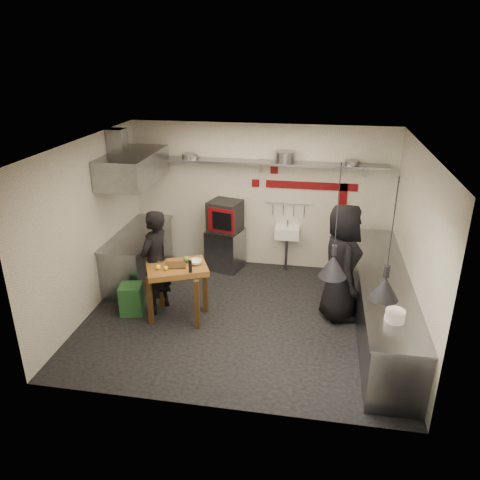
% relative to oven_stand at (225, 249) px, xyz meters
% --- Properties ---
extents(floor, '(5.00, 5.00, 0.00)m').
position_rel_oven_stand_xyz_m(floor, '(0.64, -1.78, -0.40)').
color(floor, black).
rests_on(floor, ground).
extents(ceiling, '(5.00, 5.00, 0.00)m').
position_rel_oven_stand_xyz_m(ceiling, '(0.64, -1.78, 2.40)').
color(ceiling, beige).
rests_on(ceiling, floor).
extents(wall_back, '(5.00, 0.04, 2.80)m').
position_rel_oven_stand_xyz_m(wall_back, '(0.64, 0.32, 1.00)').
color(wall_back, silver).
rests_on(wall_back, floor).
extents(wall_front, '(5.00, 0.04, 2.80)m').
position_rel_oven_stand_xyz_m(wall_front, '(0.64, -3.88, 1.00)').
color(wall_front, silver).
rests_on(wall_front, floor).
extents(wall_left, '(0.04, 4.20, 2.80)m').
position_rel_oven_stand_xyz_m(wall_left, '(-1.86, -1.78, 1.00)').
color(wall_left, silver).
rests_on(wall_left, floor).
extents(wall_right, '(0.04, 4.20, 2.80)m').
position_rel_oven_stand_xyz_m(wall_right, '(3.14, -1.78, 1.00)').
color(wall_right, silver).
rests_on(wall_right, floor).
extents(red_band_horiz, '(1.70, 0.02, 0.14)m').
position_rel_oven_stand_xyz_m(red_band_horiz, '(1.59, 0.30, 1.28)').
color(red_band_horiz, '#61090D').
rests_on(red_band_horiz, wall_back).
extents(red_band_vert, '(0.14, 0.02, 1.10)m').
position_rel_oven_stand_xyz_m(red_band_vert, '(2.19, 0.30, 0.80)').
color(red_band_vert, '#61090D').
rests_on(red_band_vert, wall_back).
extents(red_tile_a, '(0.14, 0.02, 0.14)m').
position_rel_oven_stand_xyz_m(red_tile_a, '(0.89, 0.30, 1.55)').
color(red_tile_a, '#61090D').
rests_on(red_tile_a, wall_back).
extents(red_tile_b, '(0.14, 0.02, 0.14)m').
position_rel_oven_stand_xyz_m(red_tile_b, '(0.54, 0.30, 1.28)').
color(red_tile_b, '#61090D').
rests_on(red_tile_b, wall_back).
extents(back_shelf, '(4.60, 0.34, 0.04)m').
position_rel_oven_stand_xyz_m(back_shelf, '(0.64, 0.14, 1.72)').
color(back_shelf, slate).
rests_on(back_shelf, wall_back).
extents(shelf_bracket_left, '(0.04, 0.06, 0.24)m').
position_rel_oven_stand_xyz_m(shelf_bracket_left, '(-1.26, 0.29, 1.62)').
color(shelf_bracket_left, slate).
rests_on(shelf_bracket_left, wall_back).
extents(shelf_bracket_mid, '(0.04, 0.06, 0.24)m').
position_rel_oven_stand_xyz_m(shelf_bracket_mid, '(0.64, 0.29, 1.62)').
color(shelf_bracket_mid, slate).
rests_on(shelf_bracket_mid, wall_back).
extents(shelf_bracket_right, '(0.04, 0.06, 0.24)m').
position_rel_oven_stand_xyz_m(shelf_bracket_right, '(2.54, 0.29, 1.62)').
color(shelf_bracket_right, slate).
rests_on(shelf_bracket_right, wall_back).
extents(pan_far_left, '(0.29, 0.29, 0.09)m').
position_rel_oven_stand_xyz_m(pan_far_left, '(-0.70, 0.14, 1.79)').
color(pan_far_left, slate).
rests_on(pan_far_left, back_shelf).
extents(pan_mid_left, '(0.31, 0.31, 0.07)m').
position_rel_oven_stand_xyz_m(pan_mid_left, '(-0.64, 0.14, 1.78)').
color(pan_mid_left, slate).
rests_on(pan_mid_left, back_shelf).
extents(stock_pot, '(0.42, 0.42, 0.20)m').
position_rel_oven_stand_xyz_m(stock_pot, '(1.10, 0.14, 1.84)').
color(stock_pot, slate).
rests_on(stock_pot, back_shelf).
extents(pan_right, '(0.30, 0.30, 0.08)m').
position_rel_oven_stand_xyz_m(pan_right, '(2.29, 0.14, 1.78)').
color(pan_right, slate).
rests_on(pan_right, back_shelf).
extents(oven_stand, '(0.77, 0.73, 0.80)m').
position_rel_oven_stand_xyz_m(oven_stand, '(0.00, 0.00, 0.00)').
color(oven_stand, slate).
rests_on(oven_stand, floor).
extents(combi_oven, '(0.69, 0.66, 0.58)m').
position_rel_oven_stand_xyz_m(combi_oven, '(0.00, 0.01, 0.69)').
color(combi_oven, black).
rests_on(combi_oven, oven_stand).
extents(oven_door, '(0.53, 0.18, 0.46)m').
position_rel_oven_stand_xyz_m(oven_door, '(-0.02, -0.27, 0.69)').
color(oven_door, '#61090D').
rests_on(oven_door, combi_oven).
extents(oven_glass, '(0.38, 0.13, 0.34)m').
position_rel_oven_stand_xyz_m(oven_glass, '(0.00, -0.30, 0.69)').
color(oven_glass, black).
rests_on(oven_glass, oven_door).
extents(hand_sink, '(0.46, 0.34, 0.22)m').
position_rel_oven_stand_xyz_m(hand_sink, '(1.19, 0.14, 0.38)').
color(hand_sink, white).
rests_on(hand_sink, wall_back).
extents(sink_tap, '(0.03, 0.03, 0.14)m').
position_rel_oven_stand_xyz_m(sink_tap, '(1.19, 0.14, 0.56)').
color(sink_tap, slate).
rests_on(sink_tap, hand_sink).
extents(sink_drain, '(0.06, 0.06, 0.66)m').
position_rel_oven_stand_xyz_m(sink_drain, '(1.19, 0.10, -0.06)').
color(sink_drain, slate).
rests_on(sink_drain, floor).
extents(utensil_rail, '(0.90, 0.02, 0.02)m').
position_rel_oven_stand_xyz_m(utensil_rail, '(1.19, 0.28, 0.92)').
color(utensil_rail, slate).
rests_on(utensil_rail, wall_back).
extents(counter_right, '(0.70, 3.80, 0.90)m').
position_rel_oven_stand_xyz_m(counter_right, '(2.79, -1.78, 0.05)').
color(counter_right, slate).
rests_on(counter_right, floor).
extents(counter_right_top, '(0.76, 3.90, 0.03)m').
position_rel_oven_stand_xyz_m(counter_right_top, '(2.79, -1.78, 0.52)').
color(counter_right_top, slate).
rests_on(counter_right_top, counter_right).
extents(plate_stack, '(0.31, 0.31, 0.15)m').
position_rel_oven_stand_xyz_m(plate_stack, '(2.76, -3.04, 0.61)').
color(plate_stack, white).
rests_on(plate_stack, counter_right_top).
extents(small_bowl_right, '(0.27, 0.27, 0.05)m').
position_rel_oven_stand_xyz_m(small_bowl_right, '(2.74, -3.02, 0.56)').
color(small_bowl_right, white).
rests_on(small_bowl_right, counter_right_top).
extents(counter_left, '(0.70, 1.90, 0.90)m').
position_rel_oven_stand_xyz_m(counter_left, '(-1.51, -0.73, 0.05)').
color(counter_left, slate).
rests_on(counter_left, floor).
extents(counter_left_top, '(0.76, 2.00, 0.03)m').
position_rel_oven_stand_xyz_m(counter_left_top, '(-1.51, -0.73, 0.52)').
color(counter_left_top, slate).
rests_on(counter_left_top, counter_left).
extents(extractor_hood, '(0.78, 1.60, 0.50)m').
position_rel_oven_stand_xyz_m(extractor_hood, '(-1.46, -0.73, 1.75)').
color(extractor_hood, slate).
rests_on(extractor_hood, ceiling).
extents(hood_duct, '(0.28, 0.28, 0.50)m').
position_rel_oven_stand_xyz_m(hood_duct, '(-1.71, -0.73, 2.15)').
color(hood_duct, slate).
rests_on(hood_duct, ceiling).
extents(green_bin, '(0.42, 0.42, 0.50)m').
position_rel_oven_stand_xyz_m(green_bin, '(-1.18, -1.95, -0.15)').
color(green_bin, '#225828').
rests_on(green_bin, floor).
extents(prep_table, '(1.10, 0.96, 0.92)m').
position_rel_oven_stand_xyz_m(prep_table, '(-0.37, -1.95, 0.06)').
color(prep_table, brown).
rests_on(prep_table, floor).
extents(cutting_board, '(0.38, 0.30, 0.02)m').
position_rel_oven_stand_xyz_m(cutting_board, '(-0.39, -1.96, 0.53)').
color(cutting_board, '#432B13').
rests_on(cutting_board, prep_table).
extents(pepper_mill, '(0.07, 0.07, 0.20)m').
position_rel_oven_stand_xyz_m(pepper_mill, '(-0.10, -2.13, 0.62)').
color(pepper_mill, black).
rests_on(pepper_mill, prep_table).
extents(lemon_a, '(0.10, 0.10, 0.08)m').
position_rel_oven_stand_xyz_m(lemon_a, '(-0.61, -2.12, 0.56)').
color(lemon_a, yellow).
rests_on(lemon_a, prep_table).
extents(lemon_b, '(0.07, 0.07, 0.07)m').
position_rel_oven_stand_xyz_m(lemon_b, '(-0.49, -2.13, 0.56)').
color(lemon_b, yellow).
rests_on(lemon_b, prep_table).
extents(veg_ball, '(0.12, 0.12, 0.10)m').
position_rel_oven_stand_xyz_m(veg_ball, '(-0.26, -1.78, 0.57)').
color(veg_ball, olive).
rests_on(veg_ball, prep_table).
extents(steel_tray, '(0.19, 0.15, 0.03)m').
position_rel_oven_stand_xyz_m(steel_tray, '(-0.69, -1.82, 0.54)').
color(steel_tray, slate).
rests_on(steel_tray, prep_table).
extents(bowl, '(0.24, 0.24, 0.07)m').
position_rel_oven_stand_xyz_m(bowl, '(-0.10, -1.83, 0.55)').
color(bowl, white).
rests_on(bowl, prep_table).
extents(heat_lamp_near, '(0.42, 0.42, 1.52)m').
position_rel_oven_stand_xyz_m(heat_lamp_near, '(1.98, -2.64, 1.64)').
color(heat_lamp_near, black).
rests_on(heat_lamp_near, ceiling).
extents(heat_lamp_far, '(0.43, 0.43, 1.48)m').
position_rel_oven_stand_xyz_m(heat_lamp_far, '(2.57, -3.20, 1.66)').
color(heat_lamp_far, black).
rests_on(heat_lamp_far, ceiling).
extents(chef_left, '(0.58, 0.73, 1.75)m').
position_rel_oven_stand_xyz_m(chef_left, '(-0.78, -1.79, 0.47)').
color(chef_left, black).
rests_on(chef_left, floor).
extents(chef_right, '(0.77, 1.03, 1.91)m').
position_rel_oven_stand_xyz_m(chef_right, '(2.16, -1.48, 0.56)').
color(chef_right, black).
rests_on(chef_right, floor).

